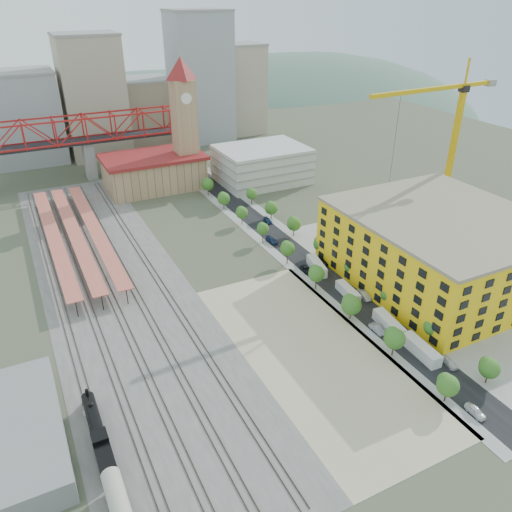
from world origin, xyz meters
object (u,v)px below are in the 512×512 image
tower_crane (449,129)px  site_trailer_b (389,324)px  car_0 (475,411)px  site_trailer_a (421,350)px  site_trailer_d (317,266)px  locomotive (97,430)px  site_trailer_c (348,292)px  clock_tower (184,111)px  construction_building (440,248)px

tower_crane → site_trailer_b: size_ratio=5.20×
tower_crane → site_trailer_b: (-50.46, -38.57, -30.60)m
site_trailer_b → car_0: bearing=-89.5°
tower_crane → site_trailer_a: bearing=-135.9°
site_trailer_d → car_0: 58.22m
locomotive → car_0: 67.97m
site_trailer_a → site_trailer_c: 26.17m
clock_tower → site_trailer_c: (8.00, -96.41, -27.49)m
tower_crane → site_trailer_d: 59.59m
site_trailer_c → site_trailer_d: size_ratio=0.89×
locomotive → site_trailer_a: 66.50m
construction_building → car_0: (-29.00, -40.00, -8.68)m
site_trailer_b → tower_crane: bearing=44.1°
site_trailer_d → clock_tower: bearing=108.2°
site_trailer_b → site_trailer_c: (0.00, 15.81, -0.16)m
clock_tower → site_trailer_d: size_ratio=5.25×
construction_building → site_trailer_b: size_ratio=5.08×
locomotive → site_trailer_c: locomotive is taller
construction_building → clock_tower: bearing=108.8°
tower_crane → site_trailer_c: bearing=-155.7°
clock_tower → car_0: size_ratio=12.20×
site_trailer_d → car_0: site_trailer_d is taller
tower_crane → car_0: tower_crane is taller
site_trailer_b → locomotive: bearing=-171.3°
locomotive → site_trailer_d: (66.00, 32.64, -0.54)m
site_trailer_a → site_trailer_c: (0.00, 26.17, -0.19)m
clock_tower → locomotive: size_ratio=2.55×
construction_building → site_trailer_b: (-26.00, -12.23, -8.05)m
car_0 → site_trailer_d: bearing=89.5°
construction_building → site_trailer_b: bearing=-154.8°
locomotive → site_trailer_c: size_ratio=2.31×
site_trailer_b → site_trailer_d: 30.37m
tower_crane → car_0: 90.74m
site_trailer_c → car_0: (-3.00, -43.58, -0.48)m
construction_building → site_trailer_d: bearing=145.1°
clock_tower → tower_crane: 94.10m
construction_building → site_trailer_a: size_ratio=4.98×
clock_tower → site_trailer_a: (8.00, -122.58, -27.31)m
site_trailer_b → construction_building: bearing=31.9°
construction_building → tower_crane: bearing=47.1°
tower_crane → car_0: (-53.46, -66.34, -31.23)m
clock_tower → site_trailer_a: bearing=-86.3°
site_trailer_a → site_trailer_d: site_trailer_a is taller
tower_crane → car_0: size_ratio=12.15×
site_trailer_a → site_trailer_b: bearing=92.7°
site_trailer_b → site_trailer_c: size_ratio=1.13×
tower_crane → site_trailer_d: (-50.46, -8.20, -30.60)m
clock_tower → construction_building: clock_tower is taller
construction_building → site_trailer_c: (-26.00, 3.58, -8.21)m
tower_crane → site_trailer_a: 76.65m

